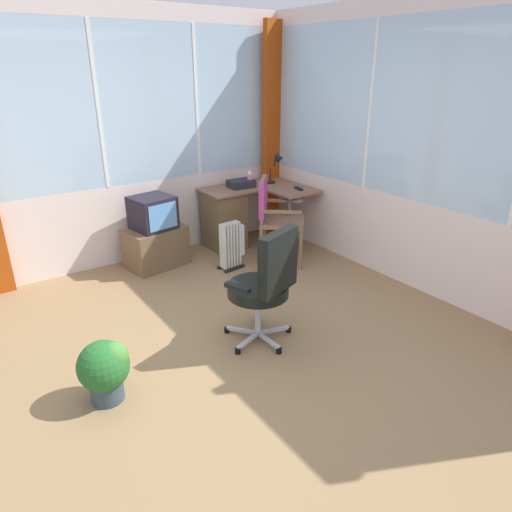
# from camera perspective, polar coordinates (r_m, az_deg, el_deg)

# --- Properties ---
(ground) EXTENTS (5.54, 5.80, 0.06)m
(ground) POSITION_cam_1_polar(r_m,az_deg,el_deg) (3.63, -3.60, -13.77)
(ground) COLOR #8F6F4A
(north_window_panel) EXTENTS (4.54, 0.07, 2.73)m
(north_window_panel) POSITION_cam_1_polar(r_m,az_deg,el_deg) (5.21, -18.69, 13.17)
(north_window_panel) COLOR silver
(north_window_panel) RESTS_ON ground
(east_window_panel) EXTENTS (0.07, 4.80, 2.73)m
(east_window_panel) POSITION_cam_1_polar(r_m,az_deg,el_deg) (4.62, 21.48, 11.65)
(east_window_panel) COLOR silver
(east_window_panel) RESTS_ON ground
(curtain_corner) EXTENTS (0.33, 0.12, 2.63)m
(curtain_corner) POSITION_cam_1_polar(r_m,az_deg,el_deg) (6.10, 2.14, 15.11)
(curtain_corner) COLOR #AE420F
(curtain_corner) RESTS_ON ground
(desk) EXTENTS (1.21, 0.99, 0.73)m
(desk) POSITION_cam_1_polar(r_m,az_deg,el_deg) (5.67, -3.41, 4.99)
(desk) COLOR #886149
(desk) RESTS_ON ground
(desk_lamp) EXTENTS (0.23, 0.20, 0.38)m
(desk_lamp) POSITION_cam_1_polar(r_m,az_deg,el_deg) (5.86, 2.73, 11.45)
(desk_lamp) COLOR black
(desk_lamp) RESTS_ON desk
(tv_remote) EXTENTS (0.07, 0.16, 0.02)m
(tv_remote) POSITION_cam_1_polar(r_m,az_deg,el_deg) (5.61, 5.34, 8.38)
(tv_remote) COLOR black
(tv_remote) RESTS_ON desk
(spray_bottle) EXTENTS (0.06, 0.06, 0.22)m
(spray_bottle) POSITION_cam_1_polar(r_m,az_deg,el_deg) (5.71, -0.78, 9.70)
(spray_bottle) COLOR pink
(spray_bottle) RESTS_ON desk
(paper_tray) EXTENTS (0.31, 0.24, 0.09)m
(paper_tray) POSITION_cam_1_polar(r_m,az_deg,el_deg) (5.69, -1.90, 9.04)
(paper_tray) COLOR #25272F
(paper_tray) RESTS_ON desk
(wooden_armchair) EXTENTS (0.68, 0.68, 0.98)m
(wooden_armchair) POSITION_cam_1_polar(r_m,az_deg,el_deg) (5.17, 1.92, 5.85)
(wooden_armchair) COLOR #7F6046
(wooden_armchair) RESTS_ON ground
(office_chair) EXTENTS (0.63, 0.56, 0.99)m
(office_chair) POSITION_cam_1_polar(r_m,az_deg,el_deg) (3.61, 1.28, -3.08)
(office_chair) COLOR #B7B7BF
(office_chair) RESTS_ON ground
(tv_on_stand) EXTENTS (0.70, 0.54, 0.81)m
(tv_on_stand) POSITION_cam_1_polar(r_m,az_deg,el_deg) (5.24, -12.50, 2.48)
(tv_on_stand) COLOR brown
(tv_on_stand) RESTS_ON ground
(space_heater) EXTENTS (0.32, 0.20, 0.54)m
(space_heater) POSITION_cam_1_polar(r_m,az_deg,el_deg) (5.09, -2.98, 1.38)
(space_heater) COLOR silver
(space_heater) RESTS_ON ground
(potted_plant) EXTENTS (0.35, 0.35, 0.45)m
(potted_plant) POSITION_cam_1_polar(r_m,az_deg,el_deg) (3.30, -18.31, -13.11)
(potted_plant) COLOR #354550
(potted_plant) RESTS_ON ground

